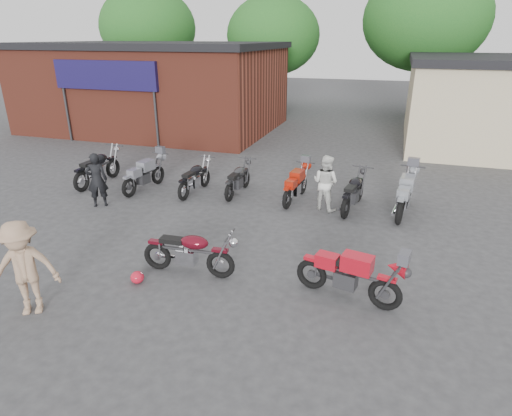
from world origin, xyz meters
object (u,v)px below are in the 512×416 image
(person_dark, at_px, (97,180))
(row_bike_2, at_px, (195,176))
(person_light, at_px, (325,183))
(vintage_motorcycle, at_px, (190,250))
(sportbike, at_px, (350,272))
(row_bike_0, at_px, (98,166))
(row_bike_5, at_px, (354,190))
(row_bike_1, at_px, (144,173))
(row_bike_6, at_px, (406,192))
(helmet, at_px, (137,277))
(row_bike_4, at_px, (296,183))
(row_bike_3, at_px, (238,178))
(person_tan, at_px, (24,269))

(person_dark, xyz_separation_m, row_bike_2, (2.14, 1.85, -0.24))
(person_light, bearing_deg, vintage_motorcycle, 87.68)
(sportbike, bearing_deg, person_light, 117.29)
(row_bike_0, distance_m, row_bike_5, 8.20)
(row_bike_0, height_order, row_bike_1, row_bike_0)
(row_bike_6, bearing_deg, row_bike_0, 100.70)
(person_dark, distance_m, row_bike_6, 8.57)
(helmet, bearing_deg, row_bike_6, 47.12)
(helmet, bearing_deg, row_bike_4, 70.32)
(person_dark, relative_size, row_bike_2, 0.84)
(row_bike_1, height_order, row_bike_3, row_bike_1)
(sportbike, xyz_separation_m, person_dark, (-7.34, 2.57, 0.22))
(row_bike_0, xyz_separation_m, row_bike_4, (6.51, 0.47, -0.07))
(vintage_motorcycle, height_order, row_bike_6, row_bike_6)
(vintage_motorcycle, bearing_deg, person_tan, -138.69)
(person_tan, relative_size, row_bike_0, 0.82)
(vintage_motorcycle, distance_m, row_bike_3, 4.87)
(person_light, bearing_deg, helmet, 82.68)
(vintage_motorcycle, bearing_deg, row_bike_2, 111.05)
(helmet, height_order, person_light, person_light)
(row_bike_5, bearing_deg, row_bike_0, 101.19)
(sportbike, relative_size, row_bike_6, 0.91)
(row_bike_0, relative_size, row_bike_1, 1.10)
(sportbike, relative_size, person_dark, 1.24)
(row_bike_6, bearing_deg, helmet, 145.27)
(sportbike, xyz_separation_m, row_bike_4, (-2.09, 4.71, -0.02))
(helmet, relative_size, row_bike_1, 0.14)
(helmet, relative_size, person_dark, 0.17)
(helmet, bearing_deg, sportbike, 10.09)
(person_dark, xyz_separation_m, person_tan, (2.08, -4.69, 0.09))
(person_dark, bearing_deg, person_tan, 81.47)
(row_bike_4, height_order, row_bike_6, row_bike_6)
(row_bike_6, bearing_deg, row_bike_5, 102.87)
(person_tan, relative_size, row_bike_6, 0.82)
(row_bike_2, bearing_deg, sportbike, -127.02)
(person_tan, relative_size, row_bike_3, 0.96)
(person_dark, distance_m, row_bike_2, 2.84)
(helmet, height_order, row_bike_2, row_bike_2)
(person_tan, bearing_deg, sportbike, -8.28)
(row_bike_6, bearing_deg, person_tan, 145.59)
(person_dark, bearing_deg, row_bike_3, 179.95)
(person_dark, height_order, row_bike_0, person_dark)
(person_tan, height_order, row_bike_2, person_tan)
(person_dark, distance_m, row_bike_1, 1.71)
(row_bike_0, distance_m, row_bike_4, 6.53)
(row_bike_4, xyz_separation_m, row_bike_6, (3.05, -0.05, 0.08))
(vintage_motorcycle, height_order, row_bike_5, row_bike_5)
(person_dark, bearing_deg, row_bike_4, 169.75)
(row_bike_0, bearing_deg, person_tan, -149.89)
(row_bike_1, bearing_deg, person_light, -81.18)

